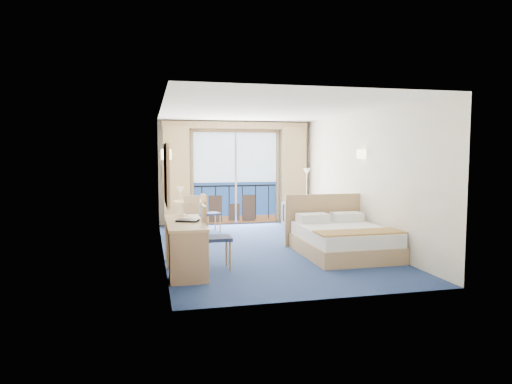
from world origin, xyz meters
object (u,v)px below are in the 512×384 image
Objects in this scene: nightstand at (336,225)px; desk_chair at (211,233)px; bed at (342,239)px; desk at (187,249)px; round_table at (190,208)px; floor_lamp at (307,182)px; armchair at (301,215)px; table_chair_a at (208,211)px; table_chair_b at (190,213)px.

nightstand is 0.58× the size of desk_chair.
bed is 1.16× the size of desk.
desk is 4.04m from round_table.
floor_lamp is (-0.02, 1.91, 0.81)m from nightstand.
bed reaches higher than nightstand.
armchair is 4.85m from desk.
nightstand is 2.07m from floor_lamp.
nightstand is at bearing -27.30° from round_table.
desk reaches higher than armchair.
desk_chair is 1.16× the size of table_chair_a.
round_table is at bearing 84.29° from desk.
desk_chair is at bearing -127.66° from floor_lamp.
armchair is at bearing -38.05° from desk_chair.
floor_lamp is 1.63× the size of table_chair_b.
desk is 1.88× the size of table_chair_a.
desk_chair is 3.07m from table_chair_b.
table_chair_a is at bearing 64.46° from table_chair_b.
round_table is (-2.68, 0.27, 0.22)m from armchair.
armchair is 0.84× the size of table_chair_b.
round_table reaches higher than nightstand.
floor_lamp reaches higher than desk_chair.
floor_lamp is 3.24m from table_chair_b.
nightstand is (0.53, 1.49, 0.01)m from bed.
table_chair_b is at bearing 84.19° from desk.
table_chair_a is (-2.10, 2.95, 0.22)m from bed.
table_chair_b is at bearing -164.96° from floor_lamp.
nightstand is 0.74× the size of round_table.
nightstand is 0.36× the size of desk.
bed is 2.60× the size of armchair.
desk is (-2.92, -0.97, 0.15)m from bed.
table_chair_a is (0.42, -0.10, -0.05)m from round_table.
table_chair_a is at bearing -14.00° from round_table.
table_chair_b is at bearing 116.98° from table_chair_a.
armchair is 0.84× the size of table_chair_a.
desk is at bearing -71.56° from table_chair_b.
desk is 3.55m from table_chair_b.
desk_chair is at bearing 160.28° from table_chair_a.
armchair is 2.28m from table_chair_a.
desk is 0.65m from desk_chair.
desk_chair reaches higher than armchair.
armchair is at bearing 50.59° from desk.
bed is at bearing -109.49° from nightstand.
nightstand is at bearing -55.78° from desk_chair.
bed is 2.19× the size of table_chair_a.
floor_lamp reaches higher than desk.
floor_lamp is 3.10m from round_table.
table_chair_a is (0.39, 3.46, -0.08)m from desk_chair.
nightstand is at bearing -132.41° from table_chair_a.
table_chair_a is (0.82, 3.92, 0.07)m from desk.
round_table is at bearing 129.50° from bed.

